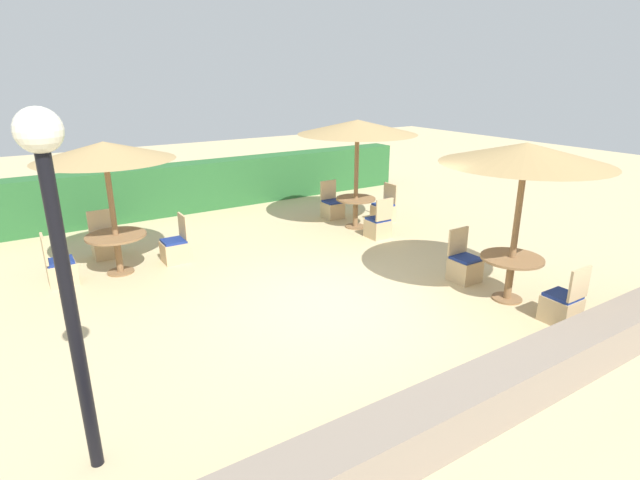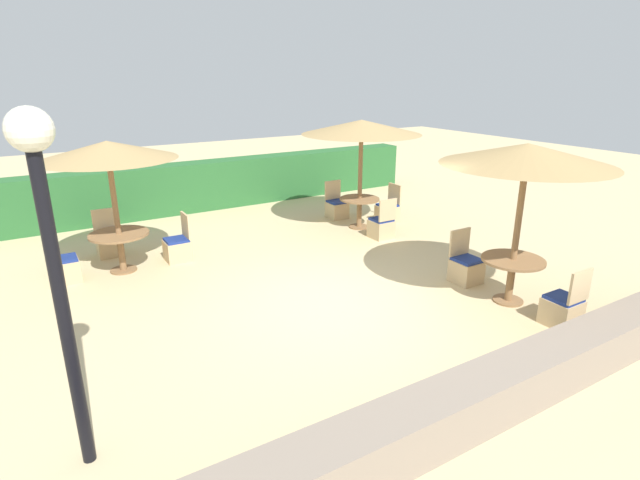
{
  "view_description": "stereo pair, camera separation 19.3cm",
  "coord_description": "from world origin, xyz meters",
  "px_view_note": "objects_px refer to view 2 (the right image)",
  "views": [
    {
      "loc": [
        -4.26,
        -6.01,
        3.56
      ],
      "look_at": [
        0.0,
        0.6,
        0.9
      ],
      "focal_mm": 28.0,
      "sensor_mm": 36.0,
      "label": 1
    },
    {
      "loc": [
        -4.09,
        -6.11,
        3.56
      ],
      "look_at": [
        0.0,
        0.6,
        0.9
      ],
      "focal_mm": 28.0,
      "sensor_mm": 36.0,
      "label": 2
    }
  ],
  "objects_px": {
    "round_table_back_left": "(120,241)",
    "lamp_post": "(47,227)",
    "round_table_back_right": "(359,206)",
    "patio_chair_front_right_north": "(466,268)",
    "patio_chair_back_right_south": "(382,227)",
    "parasol_back_right": "(361,127)",
    "round_table_front_right": "(512,269)",
    "patio_chair_front_right_south": "(563,309)",
    "patio_chair_back_right_north": "(337,208)",
    "patio_chair_back_right_east": "(388,211)",
    "parasol_back_left": "(108,151)",
    "patio_chair_back_left_north": "(109,243)",
    "patio_chair_back_left_west": "(64,268)",
    "patio_chair_back_left_east": "(178,248)",
    "parasol_front_right": "(527,155)"
  },
  "relations": [
    {
      "from": "round_table_back_left",
      "to": "lamp_post",
      "type": "bearing_deg",
      "value": -104.4
    },
    {
      "from": "round_table_back_right",
      "to": "patio_chair_front_right_north",
      "type": "distance_m",
      "value": 3.68
    },
    {
      "from": "round_table_back_right",
      "to": "patio_chair_back_right_south",
      "type": "relative_size",
      "value": 1.01
    },
    {
      "from": "parasol_back_right",
      "to": "round_table_front_right",
      "type": "xyz_separation_m",
      "value": [
        -0.3,
        -4.6,
        -1.8
      ]
    },
    {
      "from": "lamp_post",
      "to": "patio_chair_front_right_south",
      "type": "height_order",
      "value": "lamp_post"
    },
    {
      "from": "patio_chair_back_right_north",
      "to": "patio_chair_back_right_east",
      "type": "bearing_deg",
      "value": 133.18
    },
    {
      "from": "patio_chair_back_right_north",
      "to": "parasol_back_left",
      "type": "bearing_deg",
      "value": 9.77
    },
    {
      "from": "parasol_back_right",
      "to": "patio_chair_back_right_south",
      "type": "xyz_separation_m",
      "value": [
        -0.03,
        -0.91,
        -2.1
      ]
    },
    {
      "from": "round_table_front_right",
      "to": "parasol_back_right",
      "type": "bearing_deg",
      "value": 86.22
    },
    {
      "from": "parasol_back_left",
      "to": "patio_chair_back_left_north",
      "type": "relative_size",
      "value": 2.61
    },
    {
      "from": "round_table_back_left",
      "to": "patio_chair_back_left_north",
      "type": "distance_m",
      "value": 1.09
    },
    {
      "from": "patio_chair_back_left_west",
      "to": "patio_chair_front_right_south",
      "type": "distance_m",
      "value": 8.27
    },
    {
      "from": "patio_chair_back_left_north",
      "to": "patio_chair_front_right_north",
      "type": "distance_m",
      "value": 7.01
    },
    {
      "from": "parasol_back_right",
      "to": "patio_chair_front_right_south",
      "type": "relative_size",
      "value": 2.94
    },
    {
      "from": "lamp_post",
      "to": "round_table_back_right",
      "type": "distance_m",
      "value": 8.42
    },
    {
      "from": "patio_chair_back_left_east",
      "to": "parasol_back_left",
      "type": "bearing_deg",
      "value": 90.83
    },
    {
      "from": "patio_chair_back_right_east",
      "to": "round_table_back_left",
      "type": "bearing_deg",
      "value": 89.77
    },
    {
      "from": "patio_chair_back_right_north",
      "to": "patio_chair_back_left_north",
      "type": "bearing_deg",
      "value": -1.11
    },
    {
      "from": "patio_chair_front_right_north",
      "to": "parasol_back_right",
      "type": "bearing_deg",
      "value": -94.74
    },
    {
      "from": "lamp_post",
      "to": "patio_chair_back_left_north",
      "type": "bearing_deg",
      "value": 78.58
    },
    {
      "from": "parasol_back_left",
      "to": "patio_chair_front_right_north",
      "type": "bearing_deg",
      "value": -36.06
    },
    {
      "from": "lamp_post",
      "to": "round_table_front_right",
      "type": "bearing_deg",
      "value": 2.09
    },
    {
      "from": "parasol_back_right",
      "to": "round_table_back_right",
      "type": "distance_m",
      "value": 1.82
    },
    {
      "from": "parasol_back_left",
      "to": "patio_chair_back_left_west",
      "type": "relative_size",
      "value": 2.61
    },
    {
      "from": "round_table_back_right",
      "to": "parasol_back_right",
      "type": "bearing_deg",
      "value": 180.0
    },
    {
      "from": "patio_chair_back_right_north",
      "to": "parasol_front_right",
      "type": "xyz_separation_m",
      "value": [
        -0.31,
        -5.59,
        2.13
      ]
    },
    {
      "from": "round_table_back_left",
      "to": "patio_chair_front_right_north",
      "type": "bearing_deg",
      "value": -36.06
    },
    {
      "from": "patio_chair_back_right_north",
      "to": "patio_chair_front_right_south",
      "type": "relative_size",
      "value": 1.0
    },
    {
      "from": "patio_chair_front_right_north",
      "to": "patio_chair_back_right_south",
      "type": "bearing_deg",
      "value": -95.6
    },
    {
      "from": "patio_chair_back_right_north",
      "to": "patio_chair_front_right_south",
      "type": "height_order",
      "value": "same"
    },
    {
      "from": "patio_chair_back_right_north",
      "to": "parasol_front_right",
      "type": "relative_size",
      "value": 0.36
    },
    {
      "from": "parasol_front_right",
      "to": "round_table_back_left",
      "type": "bearing_deg",
      "value": 137.6
    },
    {
      "from": "parasol_back_left",
      "to": "patio_chair_front_right_south",
      "type": "bearing_deg",
      "value": -47.62
    },
    {
      "from": "lamp_post",
      "to": "round_table_back_left",
      "type": "bearing_deg",
      "value": 75.6
    },
    {
      "from": "patio_chair_back_right_east",
      "to": "parasol_back_right",
      "type": "bearing_deg",
      "value": 92.06
    },
    {
      "from": "patio_chair_back_left_west",
      "to": "round_table_front_right",
      "type": "relative_size",
      "value": 0.95
    },
    {
      "from": "patio_chair_back_right_north",
      "to": "patio_chair_back_right_south",
      "type": "bearing_deg",
      "value": 88.89
    },
    {
      "from": "round_table_back_left",
      "to": "parasol_front_right",
      "type": "height_order",
      "value": "parasol_front_right"
    },
    {
      "from": "parasol_back_right",
      "to": "patio_chair_back_right_south",
      "type": "distance_m",
      "value": 2.29
    },
    {
      "from": "parasol_back_right",
      "to": "patio_chair_back_right_east",
      "type": "distance_m",
      "value": 2.29
    },
    {
      "from": "patio_chair_back_left_north",
      "to": "patio_chair_front_right_south",
      "type": "xyz_separation_m",
      "value": [
        5.16,
        -6.63,
        0.0
      ]
    },
    {
      "from": "parasol_back_right",
      "to": "patio_chair_back_right_north",
      "type": "height_order",
      "value": "parasol_back_right"
    },
    {
      "from": "lamp_post",
      "to": "patio_chair_front_right_north",
      "type": "xyz_separation_m",
      "value": [
        6.35,
        1.17,
        -2.09
      ]
    },
    {
      "from": "patio_chair_front_right_south",
      "to": "patio_chair_front_right_north",
      "type": "xyz_separation_m",
      "value": [
        -0.01,
        1.88,
        0.0
      ]
    },
    {
      "from": "round_table_back_right",
      "to": "parasol_front_right",
      "type": "bearing_deg",
      "value": -93.78
    },
    {
      "from": "patio_chair_back_left_east",
      "to": "patio_chair_front_right_south",
      "type": "height_order",
      "value": "same"
    },
    {
      "from": "parasol_back_left",
      "to": "parasol_back_right",
      "type": "height_order",
      "value": "parasol_back_right"
    },
    {
      "from": "round_table_back_left",
      "to": "patio_chair_front_right_north",
      "type": "xyz_separation_m",
      "value": [
        5.1,
        -3.71,
        -0.32
      ]
    },
    {
      "from": "patio_chair_front_right_north",
      "to": "patio_chair_front_right_south",
      "type": "bearing_deg",
      "value": 90.21
    },
    {
      "from": "round_table_front_right",
      "to": "lamp_post",
      "type": "bearing_deg",
      "value": -177.91
    }
  ]
}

